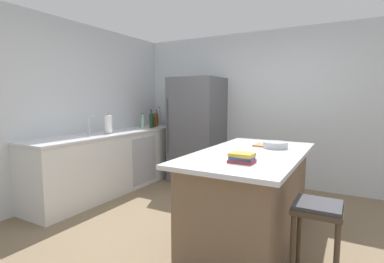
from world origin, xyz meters
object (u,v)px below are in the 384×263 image
(bar_stool, at_px, (317,218))
(refrigerator, at_px, (197,130))
(vinegar_bottle, at_px, (157,119))
(mixing_bowl, at_px, (275,145))
(paper_towel_roll, at_px, (108,125))
(cookbook_stack, at_px, (242,158))
(sink_faucet, at_px, (89,124))
(hot_sauce_bottle, at_px, (152,122))
(syrup_bottle, at_px, (154,122))
(wine_bottle, at_px, (151,120))
(kitchen_island, at_px, (250,194))
(soda_bottle, at_px, (159,118))
(gin_bottle, at_px, (143,122))
(whiskey_bottle, at_px, (156,121))
(cutting_board, at_px, (268,146))

(bar_stool, bearing_deg, refrigerator, 135.80)
(vinegar_bottle, xyz_separation_m, mixing_bowl, (2.64, -1.37, -0.12))
(paper_towel_roll, bearing_deg, cookbook_stack, -19.02)
(sink_faucet, distance_m, hot_sauce_bottle, 1.49)
(syrup_bottle, height_order, wine_bottle, wine_bottle)
(kitchen_island, distance_m, cookbook_stack, 0.72)
(kitchen_island, xyz_separation_m, wine_bottle, (-2.32, 1.34, 0.61))
(sink_faucet, xyz_separation_m, vinegar_bottle, (-0.02, 1.68, -0.02))
(wine_bottle, relative_size, mixing_bowl, 1.27)
(kitchen_island, height_order, wine_bottle, wine_bottle)
(refrigerator, xyz_separation_m, bar_stool, (2.23, -2.17, -0.37))
(sink_faucet, xyz_separation_m, soda_bottle, (-0.03, 1.78, -0.01))
(vinegar_bottle, xyz_separation_m, hot_sauce_bottle, (0.03, -0.19, -0.05))
(gin_bottle, bearing_deg, bar_stool, -29.41)
(sink_faucet, height_order, syrup_bottle, sink_faucet)
(hot_sauce_bottle, bearing_deg, mixing_bowl, -24.31)
(kitchen_island, bearing_deg, sink_faucet, 178.81)
(sink_faucet, distance_m, wine_bottle, 1.30)
(gin_bottle, bearing_deg, kitchen_island, -27.07)
(syrup_bottle, xyz_separation_m, wine_bottle, (0.01, -0.09, 0.03))
(vinegar_bottle, height_order, whiskey_bottle, vinegar_bottle)
(gin_bottle, bearing_deg, paper_towel_roll, -85.31)
(refrigerator, relative_size, syrup_bottle, 6.94)
(wine_bottle, bearing_deg, gin_bottle, -139.87)
(whiskey_bottle, xyz_separation_m, gin_bottle, (-0.02, -0.38, 0.01))
(vinegar_bottle, bearing_deg, cookbook_stack, -41.25)
(cookbook_stack, distance_m, cutting_board, 0.96)
(kitchen_island, relative_size, whiskey_bottle, 7.93)
(kitchen_island, xyz_separation_m, vinegar_bottle, (-2.47, 1.73, 0.61))
(syrup_bottle, xyz_separation_m, mixing_bowl, (2.49, -1.07, -0.09))
(syrup_bottle, bearing_deg, bar_stool, -32.93)
(kitchen_island, bearing_deg, syrup_bottle, 148.28)
(soda_bottle, relative_size, whiskey_bottle, 1.50)
(syrup_bottle, xyz_separation_m, cookbook_stack, (2.41, -1.95, -0.08))
(paper_towel_roll, distance_m, cookbook_stack, 2.58)
(whiskey_bottle, height_order, wine_bottle, wine_bottle)
(sink_faucet, bearing_deg, mixing_bowl, 6.75)
(bar_stool, bearing_deg, wine_bottle, 148.27)
(vinegar_bottle, height_order, syrup_bottle, vinegar_bottle)
(whiskey_bottle, bearing_deg, kitchen_island, -33.97)
(hot_sauce_bottle, xyz_separation_m, gin_bottle, (0.01, -0.29, 0.03))
(refrigerator, distance_m, soda_bottle, 1.00)
(soda_bottle, xyz_separation_m, cookbook_stack, (2.57, -2.34, -0.13))
(hot_sauce_bottle, bearing_deg, wine_bottle, -57.40)
(refrigerator, xyz_separation_m, cookbook_stack, (1.61, -2.16, 0.04))
(wine_bottle, bearing_deg, sink_faucet, -96.28)
(paper_towel_roll, bearing_deg, kitchen_island, -7.87)
(vinegar_bottle, bearing_deg, gin_bottle, -85.15)
(soda_bottle, relative_size, gin_bottle, 1.34)
(bar_stool, height_order, paper_towel_roll, paper_towel_roll)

